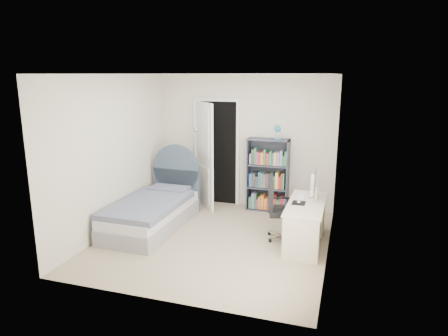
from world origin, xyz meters
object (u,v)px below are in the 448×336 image
(office_chair, at_px, (278,206))
(floor_lamp, at_px, (195,173))
(nightstand, at_px, (177,186))
(bookcase, at_px, (268,178))
(bed, at_px, (154,210))
(desk, at_px, (306,221))

(office_chair, bearing_deg, floor_lamp, 146.37)
(nightstand, xyz_separation_m, bookcase, (1.80, 0.14, 0.26))
(bed, xyz_separation_m, desk, (2.51, 0.03, 0.08))
(bed, height_order, nightstand, bed)
(nightstand, relative_size, bookcase, 0.34)
(bookcase, height_order, desk, bookcase)
(nightstand, distance_m, bookcase, 1.82)
(floor_lamp, bearing_deg, bookcase, 3.07)
(bed, bearing_deg, office_chair, 2.29)
(nightstand, bearing_deg, desk, -24.70)
(floor_lamp, xyz_separation_m, desk, (2.27, -1.28, -0.27))
(floor_lamp, bearing_deg, office_chair, -33.63)
(floor_lamp, bearing_deg, desk, -29.43)
(floor_lamp, distance_m, office_chair, 2.21)
(floor_lamp, height_order, office_chair, floor_lamp)
(bed, xyz_separation_m, office_chair, (2.08, 0.08, 0.26))
(nightstand, xyz_separation_m, office_chair, (2.21, -1.16, 0.18))
(bed, height_order, floor_lamp, floor_lamp)
(bookcase, relative_size, desk, 1.21)
(bed, relative_size, desk, 1.53)
(bed, distance_m, bookcase, 2.19)
(desk, relative_size, office_chair, 1.35)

